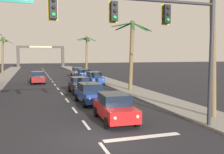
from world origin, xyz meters
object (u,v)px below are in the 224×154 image
object	(u,v)px
palm_right_farthest	(87,49)
sedan_lead_at_stop_bar	(115,107)
sedan_third_in_queue	(90,93)
town_gateway_arch	(41,53)
sedan_parked_mid_kerb	(84,74)
palm_right_second	(132,44)
sedan_fifth_in_queue	(80,85)
sedan_oncoming_far	(38,77)
sedan_parked_far_kerb	(78,72)
palm_left_farthest	(3,49)
palm_right_nearest	(212,5)
sedan_parked_nearest_kerb	(94,78)
traffic_signal_mast	(149,26)

from	to	relation	value
palm_right_farthest	sedan_lead_at_stop_bar	bearing A→B (deg)	-99.44
sedan_third_in_queue	town_gateway_arch	size ratio (longest dim) A/B	0.30
sedan_parked_mid_kerb	palm_right_second	distance (m)	15.22
palm_right_farthest	sedan_fifth_in_queue	bearing A→B (deg)	-103.60
sedan_oncoming_far	sedan_parked_mid_kerb	bearing A→B (deg)	26.23
palm_right_farthest	sedan_parked_far_kerb	bearing A→B (deg)	-116.20
palm_left_farthest	palm_right_nearest	distance (m)	42.04
palm_right_second	sedan_fifth_in_queue	bearing A→B (deg)	177.39
sedan_fifth_in_queue	sedan_parked_far_kerb	xyz separation A→B (m)	(3.22, 19.61, 0.00)
sedan_oncoming_far	sedan_parked_nearest_kerb	size ratio (longest dim) A/B	1.01
sedan_third_in_queue	palm_left_farthest	distance (m)	33.43
sedan_oncoming_far	palm_right_second	xyz separation A→B (m)	(9.81, -10.78, 4.37)
palm_right_farthest	sedan_third_in_queue	bearing A→B (deg)	-101.49
traffic_signal_mast	sedan_third_in_queue	world-z (taller)	traffic_signal_mast
sedan_third_in_queue	sedan_parked_nearest_kerb	size ratio (longest dim) A/B	1.01
palm_right_nearest	palm_right_farthest	size ratio (longest dim) A/B	1.26
sedan_lead_at_stop_bar	sedan_fifth_in_queue	bearing A→B (deg)	89.87
sedan_parked_nearest_kerb	sedan_parked_mid_kerb	xyz separation A→B (m)	(-0.10, 6.87, 0.00)
sedan_parked_mid_kerb	sedan_parked_far_kerb	xyz separation A→B (m)	(-0.03, 5.51, 0.00)
sedan_fifth_in_queue	sedan_parked_nearest_kerb	world-z (taller)	same
sedan_lead_at_stop_bar	sedan_parked_nearest_kerb	distance (m)	19.41
sedan_parked_far_kerb	town_gateway_arch	size ratio (longest dim) A/B	0.30
traffic_signal_mast	sedan_fifth_in_queue	world-z (taller)	traffic_signal_mast
palm_left_farthest	town_gateway_arch	xyz separation A→B (m)	(8.08, 33.79, -0.67)
sedan_fifth_in_queue	sedan_oncoming_far	bearing A→B (deg)	111.01
sedan_fifth_in_queue	sedan_lead_at_stop_bar	bearing A→B (deg)	-90.13
traffic_signal_mast	sedan_fifth_in_queue	distance (m)	15.44
sedan_parked_far_kerb	palm_right_farthest	distance (m)	8.12
sedan_oncoming_far	town_gateway_arch	world-z (taller)	town_gateway_arch
traffic_signal_mast	palm_right_farthest	distance (m)	40.81
sedan_fifth_in_queue	palm_right_farthest	xyz separation A→B (m)	(6.22, 25.72, 4.44)
sedan_parked_mid_kerb	town_gateway_arch	distance (m)	45.87
traffic_signal_mast	sedan_oncoming_far	bearing A→B (deg)	100.85
sedan_lead_at_stop_bar	sedan_fifth_in_queue	xyz separation A→B (m)	(0.03, 11.88, 0.00)
palm_right_nearest	town_gateway_arch	world-z (taller)	palm_right_nearest
sedan_parked_mid_kerb	palm_right_farthest	size ratio (longest dim) A/B	0.57
sedan_parked_nearest_kerb	sedan_parked_mid_kerb	bearing A→B (deg)	90.81
sedan_parked_far_kerb	palm_right_nearest	world-z (taller)	palm_right_nearest
sedan_fifth_in_queue	palm_right_nearest	world-z (taller)	palm_right_nearest
sedan_third_in_queue	palm_right_second	bearing A→B (deg)	43.51
sedan_parked_mid_kerb	sedan_third_in_queue	bearing A→B (deg)	-99.78
sedan_parked_mid_kerb	palm_right_nearest	world-z (taller)	palm_right_nearest
palm_left_farthest	sedan_parked_mid_kerb	bearing A→B (deg)	-41.48
town_gateway_arch	palm_right_farthest	bearing A→B (deg)	-76.56
sedan_parked_far_kerb	palm_right_nearest	size ratio (longest dim) A/B	0.45
palm_right_second	palm_right_farthest	size ratio (longest dim) A/B	0.99
sedan_third_in_queue	town_gateway_arch	xyz separation A→B (m)	(-1.65, 65.48, 3.62)
sedan_third_in_queue	sedan_fifth_in_queue	world-z (taller)	same
sedan_lead_at_stop_bar	palm_right_farthest	distance (m)	38.37
sedan_lead_at_stop_bar	sedan_parked_mid_kerb	size ratio (longest dim) A/B	1.01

